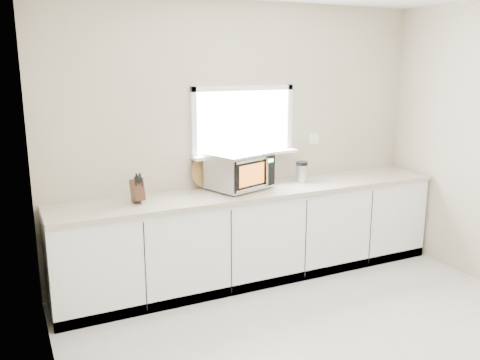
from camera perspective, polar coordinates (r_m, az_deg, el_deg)
back_wall at (r=5.12m, az=0.27°, el=4.55°), size 4.00×0.17×2.70m
cabinets at (r=5.08m, az=1.72°, el=-6.26°), size 3.92×0.60×0.88m
countertop at (r=4.94m, az=1.81°, el=-1.25°), size 3.92×0.64×0.04m
microwave at (r=4.90m, az=-0.02°, el=1.14°), size 0.66×0.59×0.36m
knife_block at (r=4.52m, az=-11.45°, el=-1.07°), size 0.10×0.19×0.27m
cutting_board at (r=4.95m, az=-3.70°, el=0.94°), size 0.33×0.08×0.33m
coffee_grinder at (r=5.25m, az=6.93°, el=0.95°), size 0.13×0.13×0.22m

